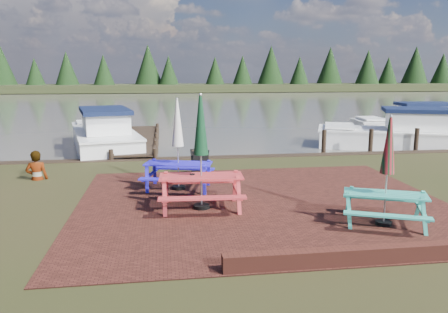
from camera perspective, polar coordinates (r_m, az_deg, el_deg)
ground at (r=9.92m, az=6.40°, el=-7.82°), size 120.00×120.00×0.00m
paving at (r=10.84m, az=5.10°, el=-6.10°), size 9.00×7.50×0.02m
brick_wall at (r=8.61m, az=24.85°, el=-10.73°), size 6.21×1.79×0.30m
water at (r=46.26m, az=-5.04°, el=7.02°), size 120.00×60.00×0.02m
far_treeline at (r=75.12m, az=-6.27°, el=11.03°), size 120.00×10.00×8.10m
picnic_table_teal at (r=9.70m, az=20.39°, el=-3.92°), size 2.10×2.01×2.31m
picnic_table_red at (r=10.16m, az=-3.00°, el=-1.80°), size 2.02×1.82×2.68m
picnic_table_blue at (r=11.91m, az=-6.01°, el=-0.28°), size 2.13×1.99×2.48m
chalkboard at (r=13.43m, az=-3.19°, el=-0.82°), size 0.57×0.66×0.85m
jetty at (r=20.62m, az=-11.00°, el=2.24°), size 1.76×9.08×1.00m
boat_jetty at (r=19.85m, az=-15.35°, el=2.58°), size 3.95×7.44×2.05m
boat_near at (r=21.17m, az=22.66°, el=2.57°), size 7.74×5.04×1.98m
boat_far at (r=26.00m, az=23.54°, el=3.88°), size 6.30×2.72×1.91m
person at (r=14.10m, az=-23.46°, el=0.66°), size 0.65×0.44×1.76m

